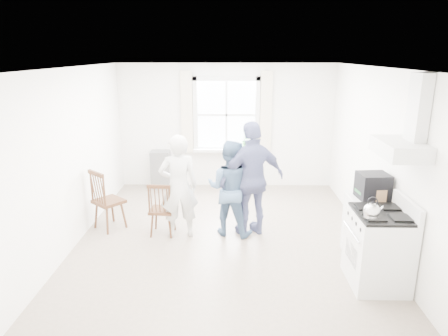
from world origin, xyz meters
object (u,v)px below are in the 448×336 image
windsor_chair_a (160,204)px  person_right (252,179)px  gas_stove (378,248)px  windsor_chair_b (102,194)px  low_cabinet (365,227)px  person_left (179,187)px  person_mid (230,188)px  stereo_stack (373,186)px

windsor_chair_a → person_right: bearing=4.9°
gas_stove → windsor_chair_b: 4.17m
gas_stove → low_cabinet: bearing=84.3°
person_left → person_mid: person_left is taller
low_cabinet → windsor_chair_b: size_ratio=0.88×
gas_stove → person_mid: 2.34m
windsor_chair_b → gas_stove: bearing=-21.3°
stereo_stack → gas_stove: bearing=-98.0°
low_cabinet → person_left: size_ratio=0.55×
gas_stove → windsor_chair_a: bearing=156.1°
stereo_stack → person_right: bearing=153.8°
stereo_stack → person_left: bearing=166.1°
person_left → person_mid: size_ratio=1.08×
person_mid → person_left: bearing=24.1°
stereo_stack → person_mid: (-1.92, 0.79, -0.31)m
person_mid → person_right: bearing=-165.7°
windsor_chair_b → person_left: bearing=-9.2°
stereo_stack → windsor_chair_a: bearing=167.7°
gas_stove → low_cabinet: gas_stove is taller
low_cabinet → person_mid: bearing=159.2°
gas_stove → person_left: person_left is taller
stereo_stack → person_right: (-1.57, 0.77, -0.16)m
stereo_stack → windsor_chair_b: (-3.97, 0.88, -0.45)m
gas_stove → person_mid: (-1.83, 1.42, 0.28)m
person_mid → person_right: 0.38m
windsor_chair_a → person_left: (0.29, 0.02, 0.28)m
windsor_chair_b → person_mid: person_mid is taller
low_cabinet → stereo_stack: bearing=-72.8°
gas_stove → windsor_chair_a: gas_stove is taller
stereo_stack → person_mid: 2.10m
low_cabinet → person_right: size_ratio=0.49×
stereo_stack → windsor_chair_b: size_ratio=0.41×
low_cabinet → stereo_stack: (0.02, -0.06, 0.62)m
gas_stove → windsor_chair_b: size_ratio=1.10×
person_left → windsor_chair_b: bearing=-20.8°
person_mid → windsor_chair_b: bearing=13.4°
stereo_stack → person_left: person_left is taller
windsor_chair_b → person_left: (1.26, -0.21, 0.20)m
windsor_chair_a → windsor_chair_b: (-0.97, 0.23, 0.08)m
stereo_stack → person_mid: bearing=157.8°
stereo_stack → windsor_chair_a: stereo_stack is taller
low_cabinet → windsor_chair_b: 4.04m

